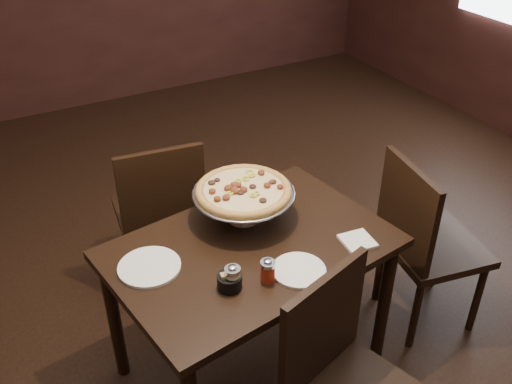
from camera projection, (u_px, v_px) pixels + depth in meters
room at (288, 94)px, 2.11m from camera, size 6.04×7.04×2.84m
dining_table at (251, 262)px, 2.48m from camera, size 1.28×0.95×0.74m
pizza_stand at (243, 191)px, 2.50m from camera, size 0.46×0.46×0.19m
parmesan_shaker at (233, 277)px, 2.17m from camera, size 0.06×0.06×0.11m
pepper_flake_shaker at (268, 271)px, 2.21m from camera, size 0.06×0.06×0.11m
packet_caddy at (230, 281)px, 2.18m from camera, size 0.10×0.10×0.08m
napkin_stack at (357, 241)px, 2.43m from camera, size 0.15×0.15×0.01m
plate_left at (149, 267)px, 2.29m from camera, size 0.25×0.25×0.01m
plate_near at (299, 270)px, 2.28m from camera, size 0.22×0.22×0.01m
serving_spatula at (279, 200)px, 2.44m from camera, size 0.15×0.15×0.02m
chair_far at (160, 210)px, 3.03m from camera, size 0.49×0.49×0.94m
chair_near at (346, 380)px, 2.10m from camera, size 0.55×0.55×0.95m
chair_side at (424, 240)px, 2.80m from camera, size 0.52×0.52×0.95m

